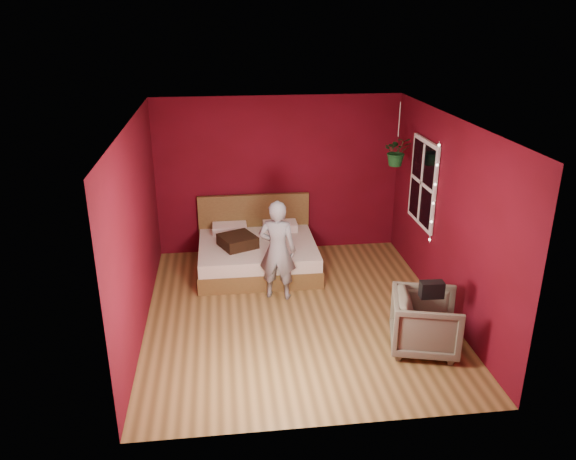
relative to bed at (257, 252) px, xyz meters
The scene contains 10 objects.
floor 1.59m from the bed, 74.29° to the right, with size 4.50×4.50×0.00m, color olive.
room_walls 2.11m from the bed, 74.29° to the right, with size 4.04×4.54×2.62m.
window 2.76m from the bed, 14.22° to the right, with size 0.05×0.97×1.27m.
fairy_lights 2.90m from the bed, 25.56° to the right, with size 0.04×0.04×1.45m.
bed is the anchor object (origin of this frame).
person 1.13m from the bed, 77.70° to the right, with size 0.53×0.35×1.45m, color gray.
armchair 3.14m from the bed, 54.21° to the right, with size 0.77×0.79×0.72m, color #696853.
handbag 3.23m from the bed, 54.35° to the right, with size 0.27×0.14×0.20m, color black.
throw_pillow 0.45m from the bed, 149.80° to the right, with size 0.49×0.49×0.18m, color black.
hanging_plant 2.66m from the bed, ahead, with size 0.43×0.38×0.95m.
Camera 1 is at (-0.93, -6.62, 3.83)m, focal length 35.00 mm.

